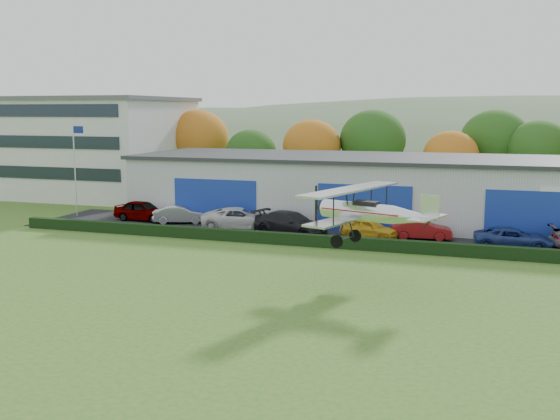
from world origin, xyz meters
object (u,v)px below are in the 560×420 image
(car_2, at_px, (240,218))
(car_3, at_px, (291,223))
(car_4, at_px, (369,228))
(car_1, at_px, (181,214))
(car_0, at_px, (143,211))
(flagpole, at_px, (76,161))
(hangar, at_px, (378,188))
(biplane, at_px, (368,210))
(car_5, at_px, (422,230))
(car_6, at_px, (513,238))
(office_block, at_px, (85,146))

(car_2, relative_size, car_3, 1.02)
(car_2, bearing_deg, car_3, -118.41)
(car_4, bearing_deg, car_2, 98.85)
(car_1, height_order, car_4, car_1)
(car_0, relative_size, car_1, 1.11)
(flagpole, height_order, car_4, flagpole)
(car_1, xyz_separation_m, car_3, (9.84, -1.81, 0.12))
(hangar, height_order, car_3, hangar)
(car_0, bearing_deg, biplane, -119.16)
(hangar, height_order, car_1, hangar)
(car_5, relative_size, car_6, 0.84)
(flagpole, distance_m, car_1, 10.96)
(hangar, distance_m, car_0, 19.44)
(car_1, relative_size, car_4, 1.05)
(flagpole, relative_size, car_5, 1.91)
(car_4, bearing_deg, hangar, 17.00)
(car_6, distance_m, biplane, 14.37)
(car_2, distance_m, car_4, 10.01)
(car_4, height_order, biplane, biplane)
(car_0, xyz_separation_m, car_1, (3.52, -0.18, -0.11))
(car_3, bearing_deg, car_1, 95.66)
(hangar, xyz_separation_m, car_4, (0.80, -8.05, -1.90))
(car_5, bearing_deg, hangar, 22.62)
(hangar, relative_size, car_0, 8.38)
(car_4, bearing_deg, car_5, -66.60)
(car_2, height_order, car_4, car_2)
(car_2, bearing_deg, car_4, -109.38)
(car_6, xyz_separation_m, biplane, (-7.45, -11.85, 3.24))
(car_0, height_order, car_2, car_0)
(flagpole, distance_m, biplane, 31.37)
(car_3, bearing_deg, car_4, -69.37)
(office_block, xyz_separation_m, car_1, (18.29, -13.71, -4.45))
(car_4, relative_size, biplane, 0.52)
(car_0, distance_m, car_1, 3.53)
(car_0, xyz_separation_m, biplane, (21.16, -13.96, 3.10))
(car_1, bearing_deg, hangar, -86.83)
(hangar, xyz_separation_m, car_2, (-9.20, -7.62, -1.79))
(hangar, bearing_deg, car_0, -160.36)
(flagpole, bearing_deg, car_6, -4.29)
(biplane, bearing_deg, car_1, 160.41)
(car_0, relative_size, car_6, 0.97)
(car_2, bearing_deg, hangar, -67.28)
(hangar, height_order, car_4, hangar)
(car_3, bearing_deg, car_2, 94.63)
(flagpole, height_order, car_2, flagpole)
(car_4, relative_size, car_6, 0.83)
(car_6, bearing_deg, hangar, 45.33)
(car_3, xyz_separation_m, car_4, (5.68, 0.45, -0.13))
(car_2, bearing_deg, flagpole, 67.09)
(car_2, height_order, car_6, car_2)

